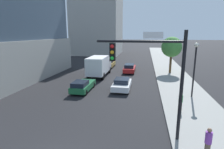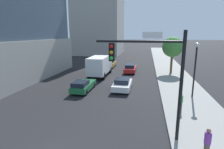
% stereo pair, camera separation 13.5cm
% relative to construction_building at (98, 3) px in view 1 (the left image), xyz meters
% --- Properties ---
extents(sidewalk, '(5.07, 120.00, 0.15)m').
position_rel_construction_building_xyz_m(sidewalk, '(19.27, -31.57, -15.63)').
color(sidewalk, gray).
rests_on(sidewalk, ground).
extents(construction_building, '(14.62, 15.90, 37.73)m').
position_rel_construction_building_xyz_m(construction_building, '(0.00, 0.00, 0.00)').
color(construction_building, '#B2AFA8').
rests_on(construction_building, ground).
extents(traffic_light_pole, '(5.06, 0.48, 6.49)m').
position_rel_construction_building_xyz_m(traffic_light_pole, '(15.45, -47.59, -11.16)').
color(traffic_light_pole, black).
rests_on(traffic_light_pole, sidewalk).
extents(street_lamp, '(0.44, 0.44, 5.44)m').
position_rel_construction_building_xyz_m(street_lamp, '(19.85, -39.20, -11.96)').
color(street_lamp, black).
rests_on(street_lamp, sidewalk).
extents(street_tree, '(3.23, 3.23, 5.81)m').
position_rel_construction_building_xyz_m(street_tree, '(19.10, -27.44, -11.38)').
color(street_tree, brown).
rests_on(street_tree, sidewalk).
extents(car_gold, '(1.85, 4.08, 1.52)m').
position_rel_construction_building_xyz_m(car_gold, '(8.14, -23.35, -14.96)').
color(car_gold, '#AD8938').
rests_on(car_gold, ground).
extents(car_red, '(1.80, 4.78, 1.41)m').
position_rel_construction_building_xyz_m(car_red, '(12.46, -27.48, -15.00)').
color(car_red, red).
rests_on(car_red, ground).
extents(car_white, '(1.94, 4.21, 1.34)m').
position_rel_construction_building_xyz_m(car_white, '(12.46, -37.66, -15.03)').
color(car_white, silver).
rests_on(car_white, ground).
extents(car_green, '(1.77, 4.43, 1.36)m').
position_rel_construction_building_xyz_m(car_green, '(8.14, -39.08, -15.03)').
color(car_green, '#1E6638').
rests_on(car_green, ground).
extents(box_truck, '(2.43, 6.98, 3.08)m').
position_rel_construction_building_xyz_m(box_truck, '(8.14, -31.31, -13.96)').
color(box_truck, silver).
rests_on(box_truck, ground).
extents(pedestrian_purple_shirt, '(0.34, 0.34, 1.66)m').
position_rel_construction_building_xyz_m(pedestrian_purple_shirt, '(18.35, -49.10, -14.71)').
color(pedestrian_purple_shirt, brown).
rests_on(pedestrian_purple_shirt, sidewalk).
extents(pedestrian_green_shirt, '(0.34, 0.34, 1.58)m').
position_rel_construction_building_xyz_m(pedestrian_green_shirt, '(18.02, -43.22, -14.75)').
color(pedestrian_green_shirt, brown).
rests_on(pedestrian_green_shirt, sidewalk).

